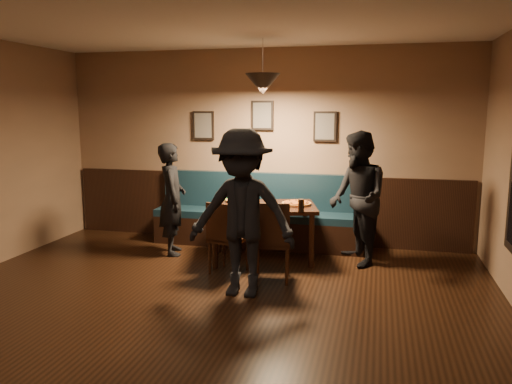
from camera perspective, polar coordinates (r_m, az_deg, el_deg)
floor at (r=4.47m, az=-9.86°, el=-16.60°), size 7.00×7.00×0.00m
wall_back at (r=7.37m, az=0.78°, el=5.17°), size 6.00×0.00×6.00m
wainscot at (r=7.47m, az=0.71°, el=-1.76°), size 5.88×0.06×1.00m
booth_bench at (r=7.21m, az=0.23°, el=-2.16°), size 3.00×0.60×1.00m
picture_left at (r=7.58m, az=-5.97°, el=7.50°), size 0.32×0.04×0.42m
picture_center at (r=7.32m, az=0.74°, el=8.66°), size 0.32×0.04×0.42m
picture_right at (r=7.18m, az=7.81°, el=7.36°), size 0.32×0.04×0.42m
pendant_lamp at (r=6.36m, az=0.77°, el=12.14°), size 0.44×0.44×0.25m
dining_table at (r=6.55m, az=0.73°, el=-4.60°), size 1.53×1.19×0.72m
chair_near_left at (r=6.04m, az=-3.13°, el=-5.11°), size 0.46×0.46×0.87m
chair_near_right at (r=5.76m, az=1.81°, el=-5.49°), size 0.47×0.47×0.93m
diner_left at (r=6.83m, az=-9.46°, el=-0.79°), size 0.54×0.64×1.50m
diner_right at (r=6.40m, az=11.43°, el=-0.72°), size 0.91×1.00×1.68m
diner_front at (r=5.22m, az=-1.61°, el=-2.45°), size 1.15×0.68×1.75m
pizza_a at (r=6.72m, az=-1.99°, el=-0.93°), size 0.44×0.44×0.04m
pizza_b at (r=6.24m, az=0.74°, el=-1.74°), size 0.38×0.38×0.04m
pizza_c at (r=6.50m, az=4.60°, el=-1.29°), size 0.39×0.39×0.04m
soda_glass at (r=6.06m, az=5.13°, el=-1.54°), size 0.09×0.09×0.16m
tabasco_bottle at (r=6.29m, az=4.92°, el=-1.33°), size 0.03×0.03×0.11m
napkin_a at (r=6.90m, az=-3.52°, el=-0.79°), size 0.17×0.17×0.01m
napkin_b at (r=6.35m, az=-4.26°, el=-1.72°), size 0.17×0.17×0.01m
cutlery_set at (r=6.09m, az=-0.70°, el=-2.17°), size 0.19×0.07×0.00m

